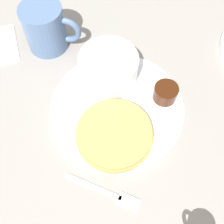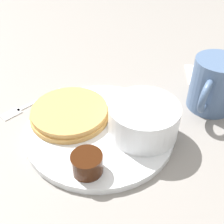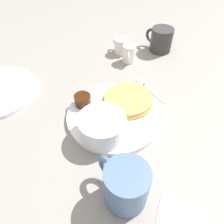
# 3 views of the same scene
# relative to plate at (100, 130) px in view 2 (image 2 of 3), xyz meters

# --- Properties ---
(ground_plane) EXTENTS (4.00, 4.00, 0.00)m
(ground_plane) POSITION_rel_plate_xyz_m (0.00, 0.00, -0.01)
(ground_plane) COLOR gray
(plate) EXTENTS (0.25, 0.25, 0.01)m
(plate) POSITION_rel_plate_xyz_m (0.00, 0.00, 0.00)
(plate) COLOR white
(plate) RESTS_ON ground_plane
(pancake_stack) EXTENTS (0.14, 0.14, 0.02)m
(pancake_stack) POSITION_rel_plate_xyz_m (-0.06, 0.01, 0.01)
(pancake_stack) COLOR tan
(pancake_stack) RESTS_ON plate
(bowl) EXTENTS (0.11, 0.11, 0.05)m
(bowl) POSITION_rel_plate_xyz_m (0.07, 0.01, 0.03)
(bowl) COLOR white
(bowl) RESTS_ON plate
(syrup_cup) EXTENTS (0.05, 0.05, 0.03)m
(syrup_cup) POSITION_rel_plate_xyz_m (0.02, -0.09, 0.02)
(syrup_cup) COLOR #38190A
(syrup_cup) RESTS_ON plate
(butter_ramekin) EXTENTS (0.05, 0.05, 0.05)m
(butter_ramekin) POSITION_rel_plate_xyz_m (0.09, 0.00, 0.02)
(butter_ramekin) COLOR white
(butter_ramekin) RESTS_ON plate
(coffee_mug) EXTENTS (0.08, 0.12, 0.10)m
(coffee_mug) POSITION_rel_plate_xyz_m (0.17, 0.14, 0.04)
(coffee_mug) COLOR slate
(coffee_mug) RESTS_ON ground_plane
(fork) EXTENTS (0.07, 0.12, 0.00)m
(fork) POSITION_rel_plate_xyz_m (-0.16, 0.02, -0.00)
(fork) COLOR silver
(fork) RESTS_ON ground_plane
(napkin) EXTENTS (0.13, 0.11, 0.00)m
(napkin) POSITION_rel_plate_xyz_m (0.17, 0.25, -0.00)
(napkin) COLOR white
(napkin) RESTS_ON ground_plane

